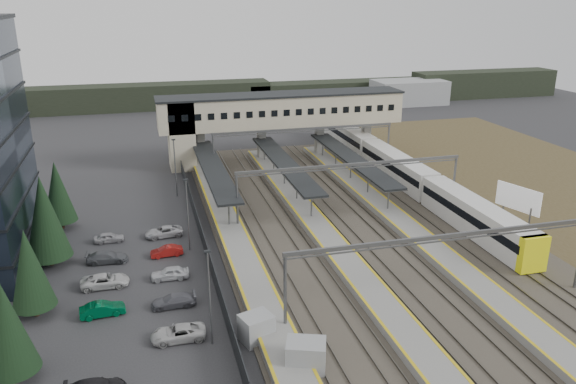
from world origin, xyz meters
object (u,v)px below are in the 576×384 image
object	(u,v)px
relay_cabin_far	(256,328)
train	(398,168)
relay_cabin_near	(306,356)
billboard	(518,200)
footbridge	(265,114)

from	to	relation	value
relay_cabin_far	train	bearing A→B (deg)	50.48
relay_cabin_far	relay_cabin_near	bearing A→B (deg)	-59.83
billboard	relay_cabin_far	bearing A→B (deg)	-156.24
relay_cabin_near	relay_cabin_far	distance (m)	5.38
train	footbridge	bearing A→B (deg)	135.65
relay_cabin_far	billboard	size ratio (longest dim) A/B	0.52
relay_cabin_far	footbridge	world-z (taller)	footbridge
relay_cabin_near	train	bearing A→B (deg)	56.65
relay_cabin_near	relay_cabin_far	size ratio (longest dim) A/B	1.15
relay_cabin_near	train	world-z (taller)	train
relay_cabin_far	billboard	world-z (taller)	billboard
relay_cabin_far	train	world-z (taller)	train
relay_cabin_far	footbridge	size ratio (longest dim) A/B	0.07
relay_cabin_near	footbridge	world-z (taller)	footbridge
footbridge	train	size ratio (longest dim) A/B	0.65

